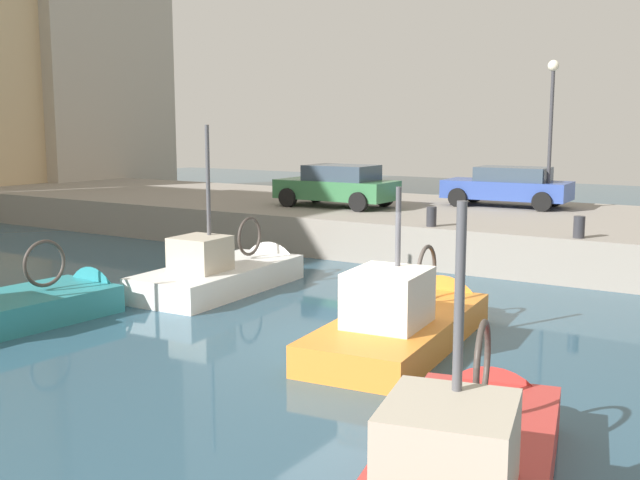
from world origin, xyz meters
The scene contains 9 objects.
water_surface centered at (0.00, 0.00, 0.00)m, with size 80.00×80.00×0.00m, color #2D5166.
quay_wall centered at (11.50, 0.00, 0.60)m, with size 9.00×56.00×1.20m, color gray.
fishing_boat_orange centered at (0.64, -0.54, 0.15)m, with size 6.05×2.43×3.82m.
fishing_boat_white centered at (2.48, 5.24, 0.10)m, with size 5.55×2.30×4.91m.
parked_car_green centered at (10.21, 6.75, 1.93)m, with size 2.08×4.06×1.43m.
parked_car_blue centered at (13.35, 1.84, 1.91)m, with size 2.09×4.26×1.36m.
mooring_bollard_south centered at (7.35, -2.00, 1.48)m, with size 0.28×0.28×0.55m, color #2D2D33.
mooring_bollard_mid centered at (7.35, 2.00, 1.48)m, with size 0.28×0.28×0.55m, color #2D2D33.
quay_streetlamp centered at (13.00, 0.39, 4.45)m, with size 0.36×0.36×4.83m.
Camera 1 is at (-12.09, -6.59, 4.09)m, focal length 42.90 mm.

